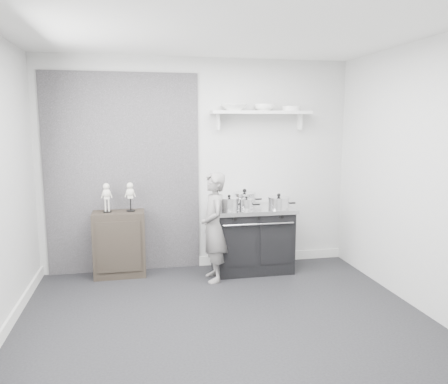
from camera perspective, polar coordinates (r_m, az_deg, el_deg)
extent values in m
plane|color=black|center=(4.30, 0.31, -17.02)|extent=(4.00, 4.00, 0.00)
cube|color=#B2B2B0|center=(5.66, -3.39, 3.56)|extent=(4.00, 0.02, 2.70)
cube|color=#B2B2B0|center=(2.20, 9.96, -5.28)|extent=(4.00, 0.02, 2.70)
cube|color=#B2B2B0|center=(4.73, 24.81, 1.66)|extent=(0.02, 3.60, 2.70)
cube|color=silver|center=(3.95, 0.35, 20.90)|extent=(4.00, 3.60, 0.02)
cube|color=black|center=(5.61, -13.02, 2.27)|extent=(1.90, 0.02, 2.50)
cube|color=silver|center=(6.12, 6.16, -8.40)|extent=(2.00, 0.03, 0.12)
cube|color=silver|center=(5.68, 4.89, 10.33)|extent=(1.30, 0.26, 0.04)
cube|color=silver|center=(5.62, -0.80, 9.15)|extent=(0.03, 0.12, 0.20)
cube|color=silver|center=(5.92, 9.86, 9.02)|extent=(0.03, 0.12, 0.20)
cube|color=black|center=(5.65, 3.64, -6.36)|extent=(0.97, 0.58, 0.78)
cube|color=silver|center=(5.56, 3.69, -2.26)|extent=(1.03, 0.62, 0.05)
cube|color=black|center=(5.32, 2.02, -7.12)|extent=(0.41, 0.02, 0.51)
cube|color=black|center=(5.45, 6.84, -6.80)|extent=(0.41, 0.02, 0.51)
cylinder|color=silver|center=(5.28, 4.58, -4.21)|extent=(0.87, 0.02, 0.02)
cylinder|color=black|center=(5.21, 1.46, -3.50)|extent=(0.04, 0.03, 0.04)
cylinder|color=black|center=(5.28, 4.55, -3.36)|extent=(0.04, 0.03, 0.04)
cylinder|color=black|center=(5.37, 7.55, -3.21)|extent=(0.04, 0.03, 0.04)
cube|color=black|center=(5.60, -13.49, -6.59)|extent=(0.62, 0.36, 0.81)
imported|color=slate|center=(5.22, -1.34, -4.61)|extent=(0.33, 0.49, 1.31)
cylinder|color=silver|center=(5.37, 0.68, -1.64)|extent=(0.22, 0.22, 0.14)
cylinder|color=silver|center=(5.35, 0.68, -0.84)|extent=(0.23, 0.23, 0.01)
sphere|color=black|center=(5.35, 0.68, -0.55)|extent=(0.04, 0.04, 0.04)
cylinder|color=black|center=(5.40, 2.24, -1.58)|extent=(0.10, 0.02, 0.02)
cylinder|color=silver|center=(5.66, 2.69, -1.00)|extent=(0.28, 0.28, 0.15)
cylinder|color=silver|center=(5.64, 2.70, -0.15)|extent=(0.29, 0.29, 0.01)
sphere|color=black|center=(5.64, 2.70, 0.18)|extent=(0.05, 0.05, 0.05)
cylinder|color=black|center=(5.70, 4.45, -0.94)|extent=(0.10, 0.02, 0.02)
cylinder|color=silver|center=(5.47, 7.15, -1.51)|extent=(0.26, 0.26, 0.14)
cylinder|color=silver|center=(5.45, 7.16, -0.72)|extent=(0.27, 0.27, 0.01)
sphere|color=black|center=(5.45, 7.17, -0.41)|extent=(0.05, 0.05, 0.05)
cylinder|color=black|center=(5.52, 8.81, -1.44)|extent=(0.10, 0.02, 0.02)
cylinder|color=silver|center=(5.38, 2.94, -1.70)|extent=(0.17, 0.17, 0.12)
cylinder|color=silver|center=(5.37, 2.95, -0.98)|extent=(0.17, 0.17, 0.01)
sphere|color=black|center=(5.37, 2.95, -0.74)|extent=(0.03, 0.03, 0.03)
cylinder|color=black|center=(5.41, 4.21, -1.64)|extent=(0.10, 0.02, 0.02)
imported|color=white|center=(5.59, 1.28, 10.99)|extent=(0.32, 0.32, 0.08)
imported|color=white|center=(5.69, 5.31, 10.94)|extent=(0.26, 0.26, 0.08)
cylinder|color=silver|center=(5.81, 8.75, 10.73)|extent=(0.23, 0.23, 0.06)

